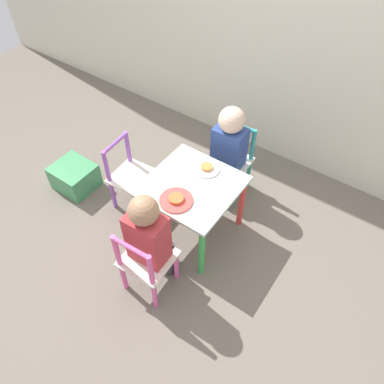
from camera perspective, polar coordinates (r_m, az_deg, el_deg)
ground_plane at (r=2.46m, az=0.00°, el=-5.71°), size 6.00×6.00×0.00m
kids_table at (r=2.18m, az=0.00°, el=-0.14°), size 0.51×0.51×0.43m
chair_teal at (r=2.54m, az=5.92°, el=4.68°), size 0.27×0.27×0.50m
chair_pink at (r=2.05m, az=-7.07°, el=-10.61°), size 0.27×0.27×0.50m
chair_purple at (r=2.46m, az=-9.36°, el=2.33°), size 0.28×0.28×0.50m
child_back at (r=2.39m, az=5.51°, el=6.91°), size 0.20×0.22×0.70m
child_front at (r=1.93m, az=-6.46°, el=-6.59°), size 0.21×0.21×0.71m
plate_back at (r=2.21m, az=2.25°, el=3.65°), size 0.16×0.16×0.03m
plate_front at (r=2.04m, az=-2.44°, el=-1.19°), size 0.19×0.19×0.03m
storage_bin at (r=2.77m, az=-17.43°, el=2.25°), size 0.28×0.25×0.18m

